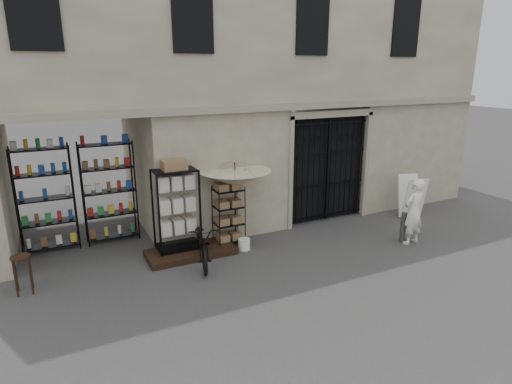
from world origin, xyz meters
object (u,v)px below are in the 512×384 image
bicycle (203,262)px  shopkeeper (410,243)px  display_cabinet (177,214)px  wire_rack (229,217)px  steel_bollard (403,227)px  white_bucket (244,244)px  easel_sign (411,197)px  market_umbrella (235,174)px  wooden_stool (23,274)px

bicycle → shopkeeper: bearing=-0.3°
bicycle → shopkeeper: (4.96, -1.22, 0.00)m
display_cabinet → wire_rack: (1.25, -0.04, -0.26)m
bicycle → steel_bollard: bearing=1.6°
white_bucket → easel_sign: easel_sign is taller
wire_rack → easel_sign: size_ratio=1.22×
display_cabinet → bicycle: size_ratio=1.11×
display_cabinet → market_umbrella: size_ratio=0.82×
wooden_stool → bicycle: bearing=-4.2°
white_bucket → steel_bollard: size_ratio=0.37×
bicycle → shopkeeper: size_ratio=1.11×
steel_bollard → easel_sign: (1.44, 1.18, 0.25)m
display_cabinet → bicycle: bearing=-84.0°
shopkeeper → white_bucket: bearing=-28.1°
bicycle → wooden_stool: bearing=-170.7°
display_cabinet → wire_rack: display_cabinet is taller
display_cabinet → market_umbrella: bearing=-21.4°
steel_bollard → shopkeeper: steel_bollard is taller
shopkeeper → easel_sign: (1.35, 1.37, 0.63)m
white_bucket → bicycle: size_ratio=0.15×
shopkeeper → easel_sign: easel_sign is taller
wire_rack → white_bucket: wire_rack is taller
wire_rack → easel_sign: 5.44m
white_bucket → easel_sign: size_ratio=0.23×
market_umbrella → bicycle: bearing=-148.6°
bicycle → wooden_stool: (-3.49, 0.26, 0.40)m
display_cabinet → easel_sign: 6.69m
bicycle → steel_bollard: size_ratio=2.42×
bicycle → shopkeeper: bicycle is taller
white_bucket → shopkeeper: 4.11m
market_umbrella → wooden_stool: market_umbrella is taller
display_cabinet → wooden_stool: display_cabinet is taller
white_bucket → wire_rack: bearing=119.4°
bicycle → easel_sign: (6.32, 0.14, 0.63)m
wire_rack → steel_bollard: 4.32m
display_cabinet → wooden_stool: (-3.15, -0.42, -0.59)m
wire_rack → white_bucket: size_ratio=5.36×
steel_bollard → shopkeeper: bearing=-65.5°
market_umbrella → white_bucket: (0.03, -0.42, -1.62)m
steel_bollard → easel_sign: bearing=39.2°
market_umbrella → wooden_stool: size_ratio=3.22×
steel_bollard → shopkeeper: 0.43m
wire_rack → market_umbrella: (0.19, 0.03, 1.03)m
display_cabinet → easel_sign: (6.66, -0.53, -0.36)m
bicycle → easel_sign: bearing=14.8°
steel_bollard → easel_sign: size_ratio=0.62×
market_umbrella → white_bucket: bearing=-85.4°
display_cabinet → wooden_stool: 3.23m
market_umbrella → easel_sign: (5.23, -0.52, -1.13)m
display_cabinet → shopkeeper: 5.72m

